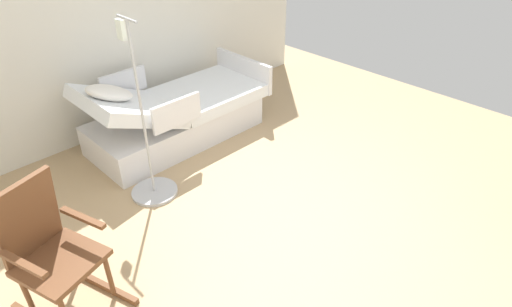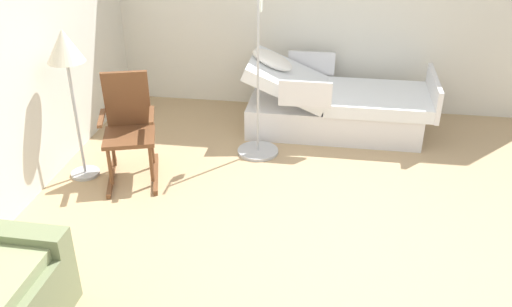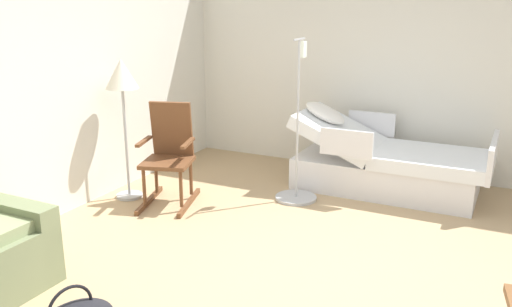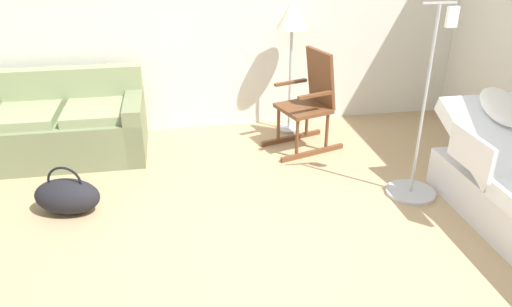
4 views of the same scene
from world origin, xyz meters
name	(u,v)px [view 4 (image 4 of 4)]	position (x,y,z in m)	size (l,w,h in m)	color
ground_plane	(280,257)	(0.00, 0.00, 0.00)	(6.83, 6.83, 0.00)	tan
back_wall	(228,9)	(0.00, 2.66, 1.35)	(5.66, 0.10, 2.70)	silver
couch	(65,128)	(-1.79, 2.09, 0.31)	(1.61, 0.87, 0.85)	#737D57
rocking_chair	(309,102)	(0.73, 1.85, 0.50)	(0.87, 0.68, 1.05)	brown
floor_lamp	(292,24)	(0.64, 2.32, 1.23)	(0.34, 0.34, 1.48)	#B2B5BA
duffel_bag	(67,196)	(-1.62, 0.94, 0.15)	(0.63, 0.46, 0.43)	black
iv_pole	(415,169)	(1.38, 0.68, 0.25)	(0.44, 0.44, 1.69)	#B2B5BA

